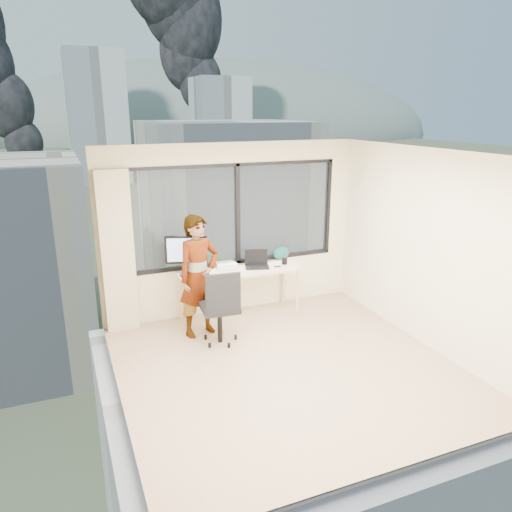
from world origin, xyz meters
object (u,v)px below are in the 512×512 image
desk (240,293)px  chair (219,305)px  laptop (257,260)px  game_console (226,265)px  person (199,276)px  monitor (186,255)px  handbag (281,253)px

desk → chair: chair is taller
chair → laptop: size_ratio=2.87×
game_console → person: bearing=-138.3°
person → laptop: size_ratio=4.58×
game_console → chair: bearing=-115.5°
desk → monitor: (-0.79, 0.05, 0.68)m
game_console → laptop: size_ratio=0.77×
chair → handbag: size_ratio=3.94×
chair → game_console: chair is taller
desk → laptop: bearing=1.0°
desk → handbag: 0.96m
game_console → desk: bearing=-53.5°
monitor → person: bearing=-62.9°
person → laptop: 1.07m
laptop → chair: bearing=-123.0°
handbag → game_console: bearing=165.0°
monitor → laptop: bearing=15.4°
desk → chair: bearing=-127.8°
chair → monitor: (-0.24, 0.76, 0.51)m
chair → person: person is taller
desk → chair: size_ratio=1.67×
handbag → desk: bearing=178.4°
desk → handbag: size_ratio=6.59×
laptop → desk: bearing=-162.5°
desk → monitor: size_ratio=3.00×
desk → person: (-0.72, -0.35, 0.48)m
chair → monitor: monitor is taller
desk → monitor: monitor is taller
desk → monitor: bearing=176.2°
chair → handbag: 1.69m
handbag → laptop: bearing=-173.6°
monitor → game_console: monitor is taller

